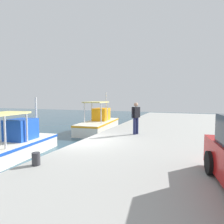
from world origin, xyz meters
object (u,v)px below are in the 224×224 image
fisherman_standing (136,117)px  mooring_bollard_second (36,159)px  fishing_boat_second (14,144)px  fishing_boat_third (99,123)px

fisherman_standing → mooring_bollard_second: (-5.68, 1.56, -0.76)m
fishing_boat_second → fisherman_standing: size_ratio=2.87×
fishing_boat_second → fishing_boat_third: bearing=-6.3°
fishing_boat_second → fishing_boat_third: 7.64m
fishing_boat_third → fisherman_standing: fishing_boat_third is taller
fishing_boat_second → mooring_bollard_second: bearing=-123.7°
fishing_boat_third → fisherman_standing: bearing=-135.4°
fishing_boat_second → fisherman_standing: bearing=-55.8°
mooring_bollard_second → fisherman_standing: bearing=-15.3°
mooring_bollard_second → fishing_boat_second: bearing=56.3°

